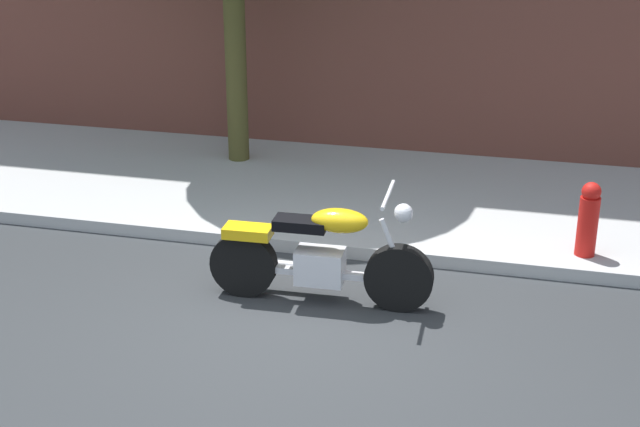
# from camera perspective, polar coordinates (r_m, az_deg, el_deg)

# --- Properties ---
(ground_plane) EXTENTS (60.00, 60.00, 0.00)m
(ground_plane) POSITION_cam_1_polar(r_m,az_deg,el_deg) (8.25, -1.07, -6.68)
(ground_plane) COLOR #303335
(sidewalk) EXTENTS (19.43, 3.33, 0.14)m
(sidewalk) POSITION_cam_1_polar(r_m,az_deg,el_deg) (10.94, 3.09, 1.06)
(sidewalk) COLOR #B0B0B0
(sidewalk) RESTS_ON ground
(motorcycle) EXTENTS (2.08, 0.70, 1.12)m
(motorcycle) POSITION_cam_1_polar(r_m,az_deg,el_deg) (8.40, -0.00, -2.73)
(motorcycle) COLOR black
(motorcycle) RESTS_ON ground
(fire_hydrant) EXTENTS (0.20, 0.20, 0.91)m
(fire_hydrant) POSITION_cam_1_polar(r_m,az_deg,el_deg) (9.45, 16.24, -0.71)
(fire_hydrant) COLOR red
(fire_hydrant) RESTS_ON ground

